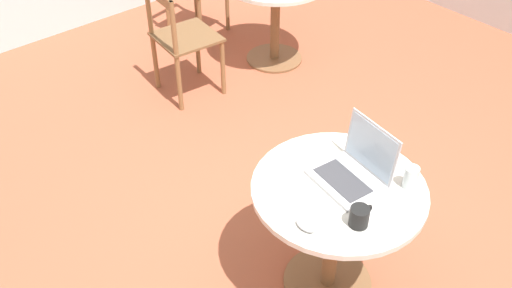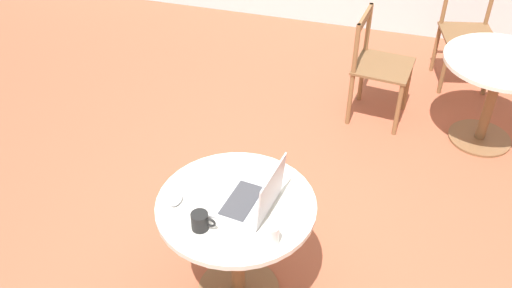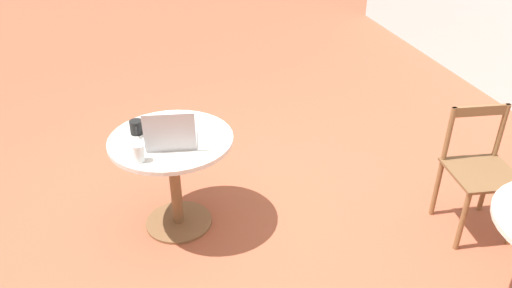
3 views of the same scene
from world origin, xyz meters
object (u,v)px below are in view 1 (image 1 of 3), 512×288
at_px(laptop, 354,169).
at_px(drinking_glass, 411,177).
at_px(mouse, 306,225).
at_px(cafe_table_near, 336,213).
at_px(cafe_table_mid, 276,0).
at_px(mug, 360,216).
at_px(chair_mid_left, 182,40).

distance_m(laptop, drinking_glass, 0.26).
relative_size(mouse, drinking_glass, 0.89).
height_order(cafe_table_near, mouse, mouse).
height_order(laptop, drinking_glass, laptop).
relative_size(cafe_table_mid, mug, 6.60).
bearing_deg(chair_mid_left, mouse, -110.93).
relative_size(cafe_table_near, cafe_table_mid, 1.00).
bearing_deg(mug, cafe_table_mid, 55.35).
bearing_deg(cafe_table_near, chair_mid_left, 75.95).
bearing_deg(chair_mid_left, mug, -105.42).
xyz_separation_m(mug, drinking_glass, (0.35, 0.00, 0.01)).
relative_size(mouse, mug, 0.81).
bearing_deg(cafe_table_mid, mug, -124.65).
height_order(cafe_table_near, chair_mid_left, chair_mid_left).
xyz_separation_m(laptop, mug, (-0.20, -0.21, -0.01)).
relative_size(cafe_table_near, drinking_glass, 7.26).
xyz_separation_m(chair_mid_left, mouse, (-0.79, -2.07, 0.27)).
relative_size(laptop, drinking_glass, 3.10).
height_order(cafe_table_near, mug, mug).
distance_m(cafe_table_mid, laptop, 2.30).
xyz_separation_m(mouse, drinking_glass, (0.54, -0.13, 0.04)).
bearing_deg(mouse, cafe_table_near, 14.58).
xyz_separation_m(cafe_table_mid, chair_mid_left, (-0.86, 0.09, -0.08)).
xyz_separation_m(cafe_table_mid, drinking_glass, (-1.11, -2.11, 0.23)).
height_order(cafe_table_mid, chair_mid_left, chair_mid_left).
xyz_separation_m(chair_mid_left, mug, (-0.61, -2.21, 0.30)).
bearing_deg(laptop, mouse, -168.86).
distance_m(chair_mid_left, laptop, 2.06).
bearing_deg(laptop, cafe_table_near, 179.80).
distance_m(chair_mid_left, mouse, 2.24).
xyz_separation_m(cafe_table_near, mouse, (-0.29, -0.08, 0.18)).
xyz_separation_m(cafe_table_mid, mouse, (-1.65, -1.98, 0.18)).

